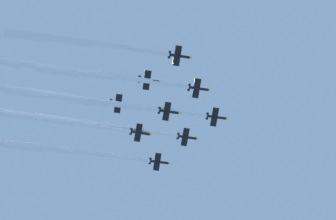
{
  "coord_description": "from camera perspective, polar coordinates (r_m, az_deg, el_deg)",
  "views": [
    {
      "loc": [
        -32.72,
        -111.94,
        -1.97
      ],
      "look_at": [
        0.0,
        0.0,
        209.71
      ],
      "focal_mm": 60.17,
      "sensor_mm": 36.0,
      "label": 1
    }
  ],
  "objects": [
    {
      "name": "jet_starboard_mid",
      "position": [
        255.05,
        -11.34,
        -3.91
      ],
      "size": [
        76.36,
        16.08,
        4.22
      ],
      "color": "black"
    },
    {
      "name": "jet_starboard_inner",
      "position": [
        234.17,
        -7.6,
        3.58
      ],
      "size": [
        72.8,
        15.68,
        4.2
      ],
      "color": "black"
    },
    {
      "name": "jet_port_inner",
      "position": [
        249.14,
        -8.05,
        -1.36
      ],
      "size": [
        72.49,
        14.57,
        4.16
      ],
      "color": "black"
    },
    {
      "name": "jet_lead",
      "position": [
        241.1,
        -4.89,
        0.54
      ],
      "size": [
        69.43,
        15.18,
        4.21
      ],
      "color": "black"
    },
    {
      "name": "jet_port_outer",
      "position": [
        229.98,
        -10.28,
        6.95
      ],
      "size": [
        75.3,
        15.92,
        4.1
      ],
      "color": "black"
    },
    {
      "name": "jet_port_mid",
      "position": [
        241.12,
        -10.54,
        1.31
      ],
      "size": [
        74.05,
        14.97,
        4.07
      ],
      "color": "black"
    },
    {
      "name": "jet_starboard_outer",
      "position": [
        249.36,
        -12.98,
        -0.76
      ],
      "size": [
        73.35,
        13.86,
        4.12
      ],
      "color": "black"
    },
    {
      "name": "jet_trail_starboard",
      "position": [
        244.79,
        -15.25,
        2.03
      ],
      "size": [
        73.27,
        15.13,
        4.13
      ],
      "color": "black"
    },
    {
      "name": "jet_trail_port",
      "position": [
        237.3,
        -13.18,
        4.42
      ],
      "size": [
        76.38,
        16.09,
        4.12
      ],
      "color": "black"
    }
  ]
}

